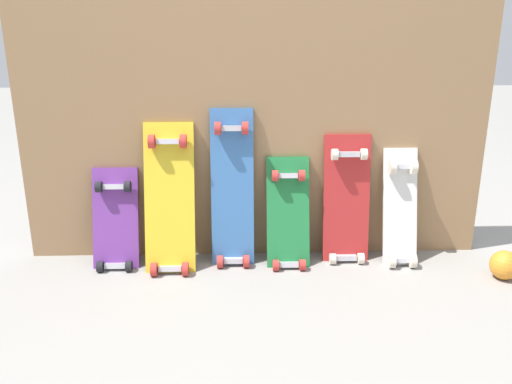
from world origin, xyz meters
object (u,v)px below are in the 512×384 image
object	(u,v)px
skateboard_red	(347,206)
skateboard_white	(401,214)
skateboard_purple	(116,226)
skateboard_green	(288,220)
rubber_ball	(505,265)
skateboard_yellow	(170,205)
skateboard_blue	(232,195)

from	to	relation	value
skateboard_red	skateboard_white	xyz separation A→B (m)	(0.25, -0.04, -0.03)
skateboard_purple	skateboard_green	world-z (taller)	skateboard_green
skateboard_green	rubber_ball	world-z (taller)	skateboard_green
skateboard_green	skateboard_white	world-z (taller)	skateboard_white
skateboard_purple	skateboard_white	bearing A→B (deg)	-0.20
skateboard_yellow	skateboard_blue	size ratio (longest dim) A/B	0.92
skateboard_red	skateboard_yellow	bearing A→B (deg)	-176.32
skateboard_yellow	skateboard_green	xyz separation A→B (m)	(0.56, 0.02, -0.09)
skateboard_yellow	skateboard_green	size ratio (longest dim) A/B	1.28
skateboard_white	rubber_ball	bearing A→B (deg)	-26.03
skateboard_white	skateboard_purple	bearing A→B (deg)	179.80
skateboard_red	rubber_ball	world-z (taller)	skateboard_red
skateboard_purple	skateboard_red	xyz separation A→B (m)	(1.10, 0.03, 0.08)
skateboard_white	rubber_ball	xyz separation A→B (m)	(0.43, -0.21, -0.17)
skateboard_white	skateboard_yellow	bearing A→B (deg)	-179.02
skateboard_yellow	skateboard_blue	xyz separation A→B (m)	(0.29, 0.04, 0.03)
skateboard_red	rubber_ball	xyz separation A→B (m)	(0.69, -0.25, -0.20)
skateboard_green	skateboard_white	distance (m)	0.54
skateboard_yellow	skateboard_red	xyz separation A→B (m)	(0.84, 0.05, -0.03)
skateboard_blue	skateboard_white	size ratio (longest dim) A/B	1.32
skateboard_green	skateboard_blue	bearing A→B (deg)	174.20
skateboard_red	rubber_ball	distance (m)	0.76
skateboard_yellow	skateboard_white	size ratio (longest dim) A/B	1.22
skateboard_red	skateboard_white	world-z (taller)	skateboard_red
skateboard_red	skateboard_white	distance (m)	0.26
skateboard_red	rubber_ball	size ratio (longest dim) A/B	5.09
skateboard_yellow	skateboard_white	xyz separation A→B (m)	(1.09, 0.02, -0.06)
skateboard_yellow	skateboard_green	distance (m)	0.56
skateboard_blue	rubber_ball	world-z (taller)	skateboard_blue
skateboard_yellow	skateboard_white	distance (m)	1.10
skateboard_green	skateboard_red	distance (m)	0.29
skateboard_white	skateboard_blue	bearing A→B (deg)	178.25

